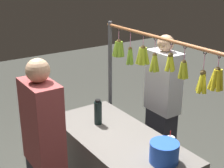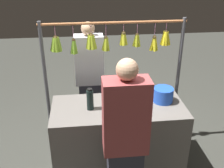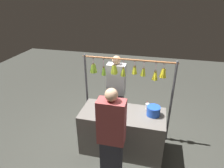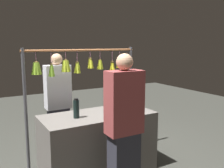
{
  "view_description": "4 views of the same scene",
  "coord_description": "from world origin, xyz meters",
  "px_view_note": "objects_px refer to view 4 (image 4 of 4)",
  "views": [
    {
      "loc": [
        -2.2,
        1.56,
        2.34
      ],
      "look_at": [
        0.11,
        0.0,
        1.32
      ],
      "focal_mm": 53.19,
      "sensor_mm": 36.0,
      "label": 1
    },
    {
      "loc": [
        0.38,
        2.68,
        2.42
      ],
      "look_at": [
        0.07,
        0.0,
        1.13
      ],
      "focal_mm": 43.62,
      "sensor_mm": 36.0,
      "label": 2
    },
    {
      "loc": [
        -0.5,
        2.91,
        2.86
      ],
      "look_at": [
        0.2,
        0.0,
        1.4
      ],
      "focal_mm": 31.37,
      "sensor_mm": 36.0,
      "label": 3
    },
    {
      "loc": [
        1.48,
        2.95,
        1.78
      ],
      "look_at": [
        -0.22,
        0.0,
        1.23
      ],
      "focal_mm": 40.05,
      "sensor_mm": 36.0,
      "label": 4
    }
  ],
  "objects_px": {
    "water_bottle": "(76,109)",
    "blue_bucket": "(128,102)",
    "customer_person": "(124,130)",
    "drink_cup": "(115,103)",
    "vendor_person": "(58,106)"
  },
  "relations": [
    {
      "from": "blue_bucket",
      "to": "customer_person",
      "type": "height_order",
      "value": "customer_person"
    },
    {
      "from": "blue_bucket",
      "to": "customer_person",
      "type": "xyz_separation_m",
      "value": [
        0.57,
        0.77,
        -0.09
      ]
    },
    {
      "from": "customer_person",
      "to": "vendor_person",
      "type": "bearing_deg",
      "value": -80.19
    },
    {
      "from": "water_bottle",
      "to": "customer_person",
      "type": "relative_size",
      "value": 0.15
    },
    {
      "from": "blue_bucket",
      "to": "vendor_person",
      "type": "xyz_separation_m",
      "value": [
        0.83,
        -0.74,
        -0.11
      ]
    },
    {
      "from": "blue_bucket",
      "to": "drink_cup",
      "type": "xyz_separation_m",
      "value": [
        0.12,
        -0.18,
        -0.03
      ]
    },
    {
      "from": "water_bottle",
      "to": "blue_bucket",
      "type": "height_order",
      "value": "water_bottle"
    },
    {
      "from": "water_bottle",
      "to": "drink_cup",
      "type": "distance_m",
      "value": 0.79
    },
    {
      "from": "vendor_person",
      "to": "customer_person",
      "type": "relative_size",
      "value": 0.97
    },
    {
      "from": "water_bottle",
      "to": "vendor_person",
      "type": "bearing_deg",
      "value": -91.76
    },
    {
      "from": "customer_person",
      "to": "water_bottle",
      "type": "bearing_deg",
      "value": -67.39
    },
    {
      "from": "drink_cup",
      "to": "blue_bucket",
      "type": "bearing_deg",
      "value": 122.95
    },
    {
      "from": "vendor_person",
      "to": "customer_person",
      "type": "xyz_separation_m",
      "value": [
        -0.26,
        1.51,
        0.02
      ]
    },
    {
      "from": "blue_bucket",
      "to": "drink_cup",
      "type": "distance_m",
      "value": 0.22
    },
    {
      "from": "vendor_person",
      "to": "customer_person",
      "type": "distance_m",
      "value": 1.54
    }
  ]
}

